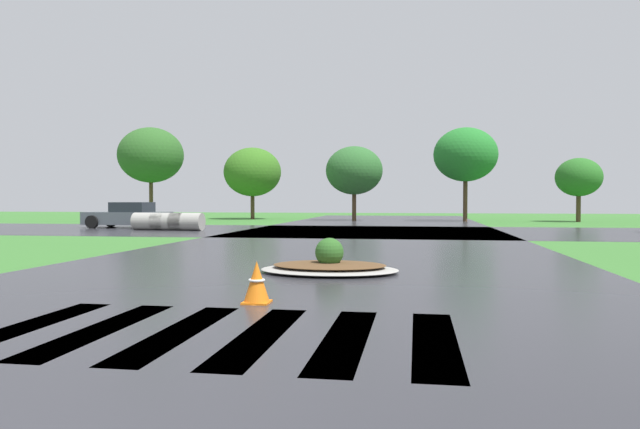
{
  "coord_description": "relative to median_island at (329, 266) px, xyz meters",
  "views": [
    {
      "loc": [
        2.06,
        -2.34,
        1.43
      ],
      "look_at": [
        0.13,
        9.6,
        1.12
      ],
      "focal_mm": 33.48,
      "sensor_mm": 36.0,
      "label": 1
    }
  ],
  "objects": [
    {
      "name": "median_island",
      "position": [
        0.0,
        0.0,
        0.0
      ],
      "size": [
        2.7,
        1.95,
        0.68
      ],
      "color": "#9E9B93",
      "rests_on": "ground"
    },
    {
      "name": "background_treeline",
      "position": [
        -2.66,
        29.09,
        3.72
      ],
      "size": [
        41.69,
        6.42,
        6.63
      ],
      "color": "#4C3823",
      "rests_on": "ground"
    },
    {
      "name": "crosswalk_stripes",
      "position": [
        -0.39,
        -5.4,
        -0.13
      ],
      "size": [
        4.95,
        2.87,
        0.01
      ],
      "color": "white",
      "rests_on": "ground"
    },
    {
      "name": "traffic_cone",
      "position": [
        -0.49,
        -3.55,
        0.14
      ],
      "size": [
        0.37,
        0.37,
        0.58
      ],
      "color": "orange",
      "rests_on": "ground"
    },
    {
      "name": "asphalt_roadway",
      "position": [
        -0.39,
        0.88,
        -0.13
      ],
      "size": [
        11.64,
        80.0,
        0.01
      ],
      "primitive_type": "cube",
      "color": "#2B2B30",
      "rests_on": "ground"
    },
    {
      "name": "drainage_pipe_stack",
      "position": [
        -9.65,
        14.56,
        0.27
      ],
      "size": [
        3.43,
        1.04,
        0.81
      ],
      "color": "#9E9B93",
      "rests_on": "ground"
    },
    {
      "name": "asphalt_cross_road",
      "position": [
        -0.39,
        15.04,
        -0.13
      ],
      "size": [
        90.0,
        10.47,
        0.01
      ],
      "primitive_type": "cube",
      "color": "#2B2B30",
      "rests_on": "ground"
    },
    {
      "name": "car_blue_compact",
      "position": [
        -12.6,
        16.52,
        0.45
      ],
      "size": [
        4.13,
        2.05,
        1.28
      ],
      "rotation": [
        0.0,
        0.0,
        3.14
      ],
      "color": "#4C545B",
      "rests_on": "ground"
    }
  ]
}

